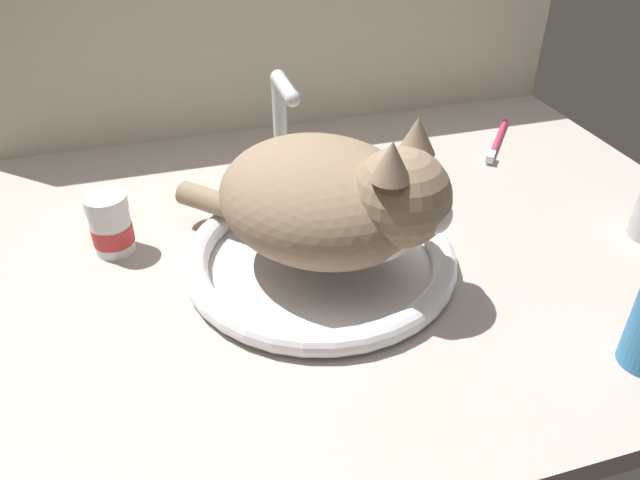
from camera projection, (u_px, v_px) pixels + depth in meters
countertop at (350, 249)px, 82.85cm from camera, size 104.65×77.40×3.00cm
backsplash_wall at (276, 24)px, 103.21cm from camera, size 104.65×2.40×41.88cm
sink_basin at (320, 257)px, 76.53cm from camera, size 33.88×33.88×3.05cm
faucet at (282, 149)px, 88.29cm from camera, size 17.48×10.86×18.65cm
cat at (335, 200)px, 70.59cm from camera, size 32.41×32.70×17.95cm
pill_bottle at (111, 226)px, 78.04cm from camera, size 5.35×5.35×8.13cm
toothbrush at (497, 142)px, 105.48cm from camera, size 12.05×14.59×1.70cm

